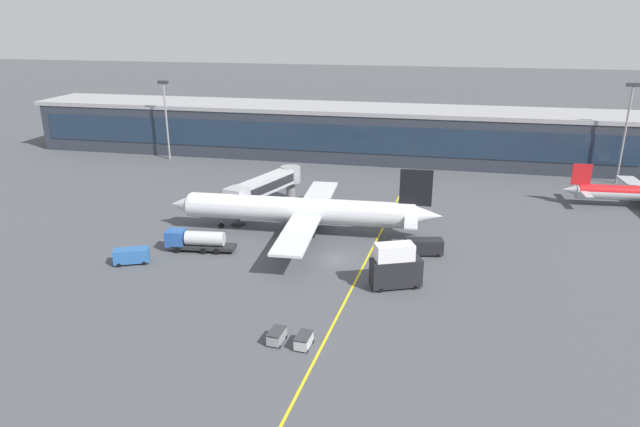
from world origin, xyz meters
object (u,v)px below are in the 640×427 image
Objects in this scene: main_airliner at (302,210)px; baggage_cart_1 at (304,340)px; crew_van at (132,255)px; lavatory_truck at (424,246)px; catering_lift at (395,266)px; fuel_tanker at (196,240)px; baggage_cart_0 at (277,336)px.

baggage_cart_1 is at bearing -75.93° from main_airliner.
crew_van is 0.88× the size of lavatory_truck.
catering_lift is at bearing 0.34° from crew_van.
main_airliner reaches higher than baggage_cart_1.
lavatory_truck reaches higher than baggage_cart_1.
fuel_tanker reaches higher than crew_van.
main_airliner is 23.93m from catering_lift.
baggage_cart_1 is (3.19, -0.26, 0.00)m from baggage_cart_0.
main_airliner is 27.67m from crew_van.
baggage_cart_1 is at bearing -112.80° from lavatory_truck.
lavatory_truck is 2.22× the size of baggage_cart_1.
main_airliner is at bearing 166.87° from lavatory_truck.
baggage_cart_1 is at bearing -4.72° from baggage_cart_0.
baggage_cart_1 is (8.39, -33.49, -3.36)m from main_airliner.
main_airliner is at bearing 104.07° from baggage_cart_1.
baggage_cart_1 is (29.99, -16.44, -0.53)m from crew_van.
crew_van is 0.75× the size of catering_lift.
fuel_tanker is at bearing 134.77° from baggage_cart_1.
fuel_tanker is 9.74m from crew_van.
main_airliner is at bearing 135.30° from catering_lift.
lavatory_truck reaches higher than baggage_cart_0.
baggage_cart_1 is (22.74, -22.92, -0.96)m from fuel_tanker.
fuel_tanker is at bearing 41.78° from crew_van.
catering_lift is 20.33m from baggage_cart_0.
crew_van reaches higher than baggage_cart_0.
lavatory_truck is (3.47, 12.05, -1.64)m from catering_lift.
catering_lift is at bearing -11.28° from fuel_tanker.
catering_lift is (16.99, -16.82, -1.07)m from main_airliner.
fuel_tanker is 3.97× the size of baggage_cart_0.
baggage_cart_1 is at bearing -45.23° from fuel_tanker.
fuel_tanker is 35.28m from lavatory_truck.
catering_lift is 2.61× the size of baggage_cart_0.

